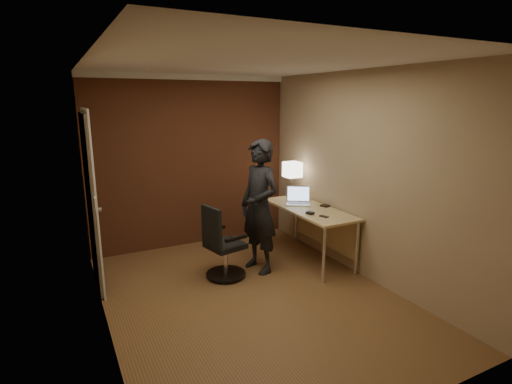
{
  "coord_description": "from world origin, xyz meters",
  "views": [
    {
      "loc": [
        -1.81,
        -3.67,
        2.15
      ],
      "look_at": [
        0.35,
        0.55,
        1.05
      ],
      "focal_mm": 28.0,
      "sensor_mm": 36.0,
      "label": 1
    }
  ],
  "objects_px": {
    "desk": "(313,216)",
    "laptop": "(298,199)",
    "mouse": "(310,213)",
    "desk_lamp": "(292,170)",
    "office_chair": "(221,247)",
    "person": "(259,207)",
    "wallet": "(325,206)",
    "phone": "(324,216)"
  },
  "relations": [
    {
      "from": "office_chair",
      "to": "person",
      "type": "distance_m",
      "value": 0.69
    },
    {
      "from": "desk_lamp",
      "to": "laptop",
      "type": "height_order",
      "value": "desk_lamp"
    },
    {
      "from": "office_chair",
      "to": "person",
      "type": "xyz_separation_m",
      "value": [
        0.53,
        0.01,
        0.44
      ]
    },
    {
      "from": "person",
      "to": "phone",
      "type": "bearing_deg",
      "value": 46.18
    },
    {
      "from": "mouse",
      "to": "person",
      "type": "distance_m",
      "value": 0.65
    },
    {
      "from": "desk_lamp",
      "to": "mouse",
      "type": "relative_size",
      "value": 5.35
    },
    {
      "from": "desk_lamp",
      "to": "wallet",
      "type": "distance_m",
      "value": 0.76
    },
    {
      "from": "desk",
      "to": "person",
      "type": "distance_m",
      "value": 0.86
    },
    {
      "from": "mouse",
      "to": "office_chair",
      "type": "height_order",
      "value": "office_chair"
    },
    {
      "from": "desk",
      "to": "mouse",
      "type": "xyz_separation_m",
      "value": [
        -0.23,
        -0.25,
        0.14
      ]
    },
    {
      "from": "mouse",
      "to": "office_chair",
      "type": "relative_size",
      "value": 0.11
    },
    {
      "from": "desk",
      "to": "laptop",
      "type": "distance_m",
      "value": 0.35
    },
    {
      "from": "desk",
      "to": "office_chair",
      "type": "xyz_separation_m",
      "value": [
        -1.35,
        -0.02,
        -0.2
      ]
    },
    {
      "from": "desk_lamp",
      "to": "office_chair",
      "type": "height_order",
      "value": "desk_lamp"
    },
    {
      "from": "phone",
      "to": "person",
      "type": "relative_size",
      "value": 0.07
    },
    {
      "from": "mouse",
      "to": "person",
      "type": "xyz_separation_m",
      "value": [
        -0.6,
        0.25,
        0.1
      ]
    },
    {
      "from": "phone",
      "to": "laptop",
      "type": "bearing_deg",
      "value": 66.29
    },
    {
      "from": "desk",
      "to": "mouse",
      "type": "relative_size",
      "value": 15.0
    },
    {
      "from": "desk",
      "to": "phone",
      "type": "height_order",
      "value": "phone"
    },
    {
      "from": "office_chair",
      "to": "mouse",
      "type": "bearing_deg",
      "value": -11.87
    },
    {
      "from": "desk_lamp",
      "to": "office_chair",
      "type": "distance_m",
      "value": 1.68
    },
    {
      "from": "phone",
      "to": "office_chair",
      "type": "bearing_deg",
      "value": 143.92
    },
    {
      "from": "laptop",
      "to": "office_chair",
      "type": "relative_size",
      "value": 0.46
    },
    {
      "from": "mouse",
      "to": "phone",
      "type": "distance_m",
      "value": 0.19
    },
    {
      "from": "laptop",
      "to": "wallet",
      "type": "xyz_separation_m",
      "value": [
        0.23,
        -0.32,
        -0.05
      ]
    },
    {
      "from": "laptop",
      "to": "phone",
      "type": "xyz_separation_m",
      "value": [
        -0.08,
        -0.71,
        -0.06
      ]
    },
    {
      "from": "laptop",
      "to": "phone",
      "type": "relative_size",
      "value": 3.62
    },
    {
      "from": "person",
      "to": "wallet",
      "type": "bearing_deg",
      "value": 76.1
    },
    {
      "from": "wallet",
      "to": "office_chair",
      "type": "height_order",
      "value": "office_chair"
    },
    {
      "from": "phone",
      "to": "wallet",
      "type": "bearing_deg",
      "value": 34.35
    },
    {
      "from": "office_chair",
      "to": "desk_lamp",
      "type": "bearing_deg",
      "value": 23.72
    },
    {
      "from": "laptop",
      "to": "person",
      "type": "xyz_separation_m",
      "value": [
        -0.76,
        -0.29,
        0.05
      ]
    },
    {
      "from": "mouse",
      "to": "desk_lamp",
      "type": "bearing_deg",
      "value": 57.96
    },
    {
      "from": "mouse",
      "to": "office_chair",
      "type": "distance_m",
      "value": 1.2
    },
    {
      "from": "desk_lamp",
      "to": "office_chair",
      "type": "bearing_deg",
      "value": -156.28
    },
    {
      "from": "phone",
      "to": "person",
      "type": "height_order",
      "value": "person"
    },
    {
      "from": "desk",
      "to": "laptop",
      "type": "bearing_deg",
      "value": 103.49
    },
    {
      "from": "laptop",
      "to": "mouse",
      "type": "relative_size",
      "value": 4.17
    },
    {
      "from": "desk_lamp",
      "to": "person",
      "type": "xyz_separation_m",
      "value": [
        -0.85,
        -0.59,
        -0.31
      ]
    },
    {
      "from": "office_chair",
      "to": "wallet",
      "type": "bearing_deg",
      "value": -0.72
    },
    {
      "from": "mouse",
      "to": "office_chair",
      "type": "xyz_separation_m",
      "value": [
        -1.12,
        0.24,
        -0.35
      ]
    },
    {
      "from": "laptop",
      "to": "office_chair",
      "type": "bearing_deg",
      "value": -166.96
    }
  ]
}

